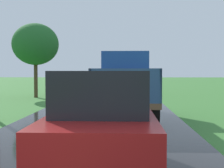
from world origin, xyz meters
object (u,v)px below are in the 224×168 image
(banana_truck_near, at_px, (125,83))
(roadside_tree_mid_right, at_px, (35,44))
(banana_truck_far, at_px, (121,77))
(following_car, at_px, (103,123))

(banana_truck_near, relative_size, roadside_tree_mid_right, 1.04)
(banana_truck_far, relative_size, roadside_tree_mid_right, 1.04)
(roadside_tree_mid_right, relative_size, following_car, 1.37)
(banana_truck_near, distance_m, roadside_tree_mid_right, 12.23)
(banana_truck_near, height_order, roadside_tree_mid_right, roadside_tree_mid_right)
(banana_truck_far, bearing_deg, following_car, -89.96)
(banana_truck_far, distance_m, roadside_tree_mid_right, 8.13)
(banana_truck_near, bearing_deg, banana_truck_far, 91.62)
(banana_truck_far, bearing_deg, banana_truck_near, -88.38)
(banana_truck_near, xyz_separation_m, roadside_tree_mid_right, (-6.79, 9.85, 2.56))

